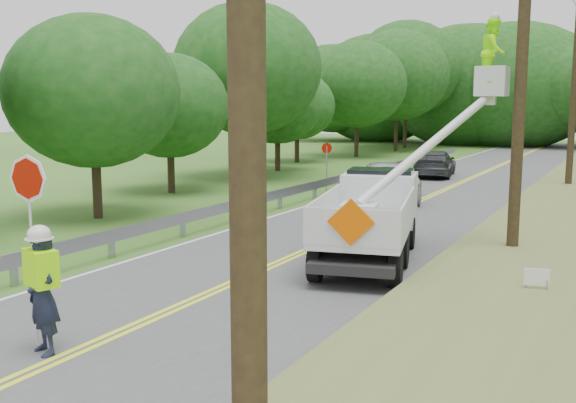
% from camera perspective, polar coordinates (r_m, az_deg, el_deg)
% --- Properties ---
extents(ground, '(140.00, 140.00, 0.00)m').
position_cam_1_polar(ground, '(12.00, -13.92, -10.91)').
color(ground, '#34561E').
rests_on(ground, ground).
extents(road, '(7.20, 96.00, 0.03)m').
position_cam_1_polar(road, '(23.94, 9.08, -1.01)').
color(road, '#454547').
rests_on(road, ground).
extents(guardrail, '(0.18, 48.00, 0.77)m').
position_cam_1_polar(guardrail, '(26.24, 1.45, 1.13)').
color(guardrail, gray).
rests_on(guardrail, ground).
extents(utility_poles, '(1.60, 43.30, 10.00)m').
position_cam_1_polar(utility_poles, '(25.52, 22.55, 10.89)').
color(utility_poles, black).
rests_on(utility_poles, ground).
extents(treeline_left, '(9.82, 55.08, 11.21)m').
position_cam_1_polar(treeline_left, '(44.28, 3.84, 10.85)').
color(treeline_left, '#332319').
rests_on(treeline_left, ground).
extents(treeline_horizon, '(55.61, 14.39, 12.13)m').
position_cam_1_polar(treeline_horizon, '(65.39, 20.83, 9.37)').
color(treeline_horizon, '#124613').
rests_on(treeline_horizon, ground).
extents(flagger, '(1.20, 0.67, 3.14)m').
position_cam_1_polar(flagger, '(10.98, -20.73, -6.85)').
color(flagger, '#191E33').
rests_on(flagger, road).
extents(bucket_truck, '(4.46, 6.34, 6.06)m').
position_cam_1_polar(bucket_truck, '(17.26, 8.46, 0.09)').
color(bucket_truck, black).
rests_on(bucket_truck, road).
extents(suv_silver, '(4.44, 6.07, 1.53)m').
position_cam_1_polar(suv_silver, '(27.50, 8.53, 1.87)').
color(suv_silver, silver).
rests_on(suv_silver, road).
extents(suv_darkgrey, '(2.76, 5.11, 1.41)m').
position_cam_1_polar(suv_darkgrey, '(36.45, 12.74, 3.28)').
color(suv_darkgrey, '#37393D').
rests_on(suv_darkgrey, road).
extents(stop_sign_permanent, '(0.41, 0.30, 2.26)m').
position_cam_1_polar(stop_sign_permanent, '(28.55, 3.40, 3.58)').
color(stop_sign_permanent, gray).
rests_on(stop_sign_permanent, ground).
extents(yard_sign, '(0.47, 0.17, 0.70)m').
position_cam_1_polar(yard_sign, '(13.94, 20.93, -6.31)').
color(yard_sign, white).
rests_on(yard_sign, ground).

